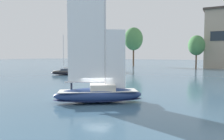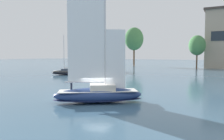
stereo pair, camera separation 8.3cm
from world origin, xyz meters
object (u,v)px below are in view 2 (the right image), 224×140
(tree_shore_center, at_px, (197,45))
(tree_shore_right, at_px, (134,39))
(sailboat_main, at_px, (98,93))
(sailboat_moored_mid_channel, at_px, (66,72))
(sailboat_moored_far_slip, at_px, (118,70))

(tree_shore_center, height_order, tree_shore_right, tree_shore_right)
(tree_shore_right, bearing_deg, sailboat_main, -70.58)
(sailboat_moored_mid_channel, bearing_deg, tree_shore_center, 56.65)
(tree_shore_center, distance_m, sailboat_moored_far_slip, 32.14)
(tree_shore_center, xyz_separation_m, sailboat_moored_far_slip, (-16.92, -26.37, -7.18))
(sailboat_main, bearing_deg, tree_shore_center, 87.98)
(tree_shore_center, relative_size, sailboat_moored_mid_channel, 1.19)
(tree_shore_center, height_order, sailboat_main, sailboat_main)
(tree_shore_center, relative_size, sailboat_moored_far_slip, 0.96)
(tree_shore_center, height_order, sailboat_moored_mid_channel, tree_shore_center)
(sailboat_main, relative_size, sailboat_moored_far_slip, 1.04)
(tree_shore_center, bearing_deg, tree_shore_right, 160.45)
(sailboat_main, bearing_deg, sailboat_moored_mid_channel, 135.27)
(tree_shore_center, distance_m, sailboat_main, 61.18)
(tree_shore_right, bearing_deg, tree_shore_center, -19.55)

